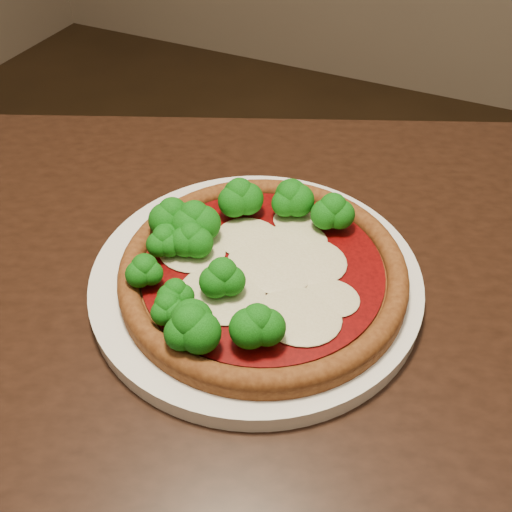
% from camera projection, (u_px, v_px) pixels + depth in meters
% --- Properties ---
extents(dining_table, '(1.35, 1.12, 0.75)m').
position_uv_depth(dining_table, '(215.00, 378.00, 0.62)').
color(dining_table, black).
rests_on(dining_table, floor).
extents(plate, '(0.32, 0.32, 0.02)m').
position_uv_depth(plate, '(256.00, 279.00, 0.56)').
color(plate, white).
rests_on(plate, dining_table).
extents(pizza, '(0.27, 0.27, 0.06)m').
position_uv_depth(pizza, '(252.00, 263.00, 0.54)').
color(pizza, brown).
rests_on(pizza, plate).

